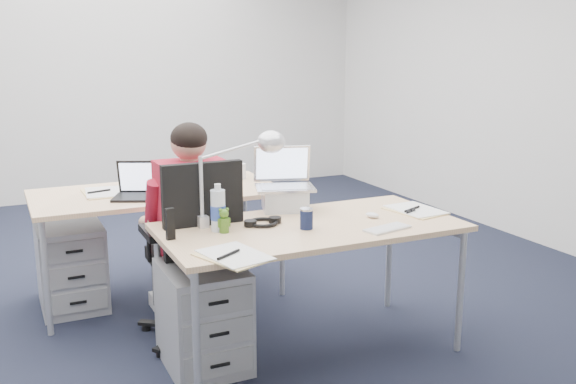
{
  "coord_description": "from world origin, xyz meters",
  "views": [
    {
      "loc": [
        -1.2,
        -3.81,
        1.65
      ],
      "look_at": [
        0.3,
        -0.57,
        0.85
      ],
      "focal_mm": 40.0,
      "sensor_mm": 36.0,
      "label": 1
    }
  ],
  "objects_px": {
    "desk_near": "(310,233)",
    "can_koozie": "(306,219)",
    "drawer_pedestal_far": "(71,266)",
    "desk_lamp": "(229,177)",
    "drawer_pedestal_near": "(203,316)",
    "computer_mouse": "(372,215)",
    "headphones": "(263,221)",
    "silver_laptop": "(285,180)",
    "desk_far": "(157,198)",
    "cordless_phone": "(170,224)",
    "bear_figurine": "(224,220)",
    "office_chair": "(196,288)",
    "sunglasses": "(411,212)",
    "dark_laptop": "(140,180)",
    "water_bottle": "(218,208)",
    "far_cup": "(240,171)",
    "seated_person": "(185,226)",
    "book_stack": "(199,213)",
    "wireless_keyboard": "(387,228)"
  },
  "relations": [
    {
      "from": "desk_far",
      "to": "book_stack",
      "type": "bearing_deg",
      "value": -88.55
    },
    {
      "from": "cordless_phone",
      "to": "desk_far",
      "type": "bearing_deg",
      "value": 73.92
    },
    {
      "from": "desk_far",
      "to": "office_chair",
      "type": "bearing_deg",
      "value": -88.1
    },
    {
      "from": "headphones",
      "to": "can_koozie",
      "type": "relative_size",
      "value": 1.93
    },
    {
      "from": "seated_person",
      "to": "desk_lamp",
      "type": "relative_size",
      "value": 2.44
    },
    {
      "from": "can_koozie",
      "to": "dark_laptop",
      "type": "bearing_deg",
      "value": 121.04
    },
    {
      "from": "silver_laptop",
      "to": "headphones",
      "type": "distance_m",
      "value": 0.38
    },
    {
      "from": "computer_mouse",
      "to": "desk_lamp",
      "type": "relative_size",
      "value": 0.16
    },
    {
      "from": "can_koozie",
      "to": "bear_figurine",
      "type": "relative_size",
      "value": 0.85
    },
    {
      "from": "headphones",
      "to": "water_bottle",
      "type": "relative_size",
      "value": 0.87
    },
    {
      "from": "office_chair",
      "to": "drawer_pedestal_near",
      "type": "relative_size",
      "value": 1.94
    },
    {
      "from": "desk_far",
      "to": "sunglasses",
      "type": "height_order",
      "value": "sunglasses"
    },
    {
      "from": "drawer_pedestal_near",
      "to": "desk_far",
      "type": "bearing_deg",
      "value": 88.0
    },
    {
      "from": "silver_laptop",
      "to": "desk_lamp",
      "type": "height_order",
      "value": "desk_lamp"
    },
    {
      "from": "can_koozie",
      "to": "water_bottle",
      "type": "distance_m",
      "value": 0.46
    },
    {
      "from": "desk_near",
      "to": "can_koozie",
      "type": "distance_m",
      "value": 0.14
    },
    {
      "from": "desk_far",
      "to": "can_koozie",
      "type": "distance_m",
      "value": 1.33
    },
    {
      "from": "desk_far",
      "to": "bear_figurine",
      "type": "distance_m",
      "value": 1.13
    },
    {
      "from": "desk_far",
      "to": "book_stack",
      "type": "relative_size",
      "value": 7.63
    },
    {
      "from": "wireless_keyboard",
      "to": "sunglasses",
      "type": "bearing_deg",
      "value": 22.96
    },
    {
      "from": "bear_figurine",
      "to": "sunglasses",
      "type": "distance_m",
      "value": 1.09
    },
    {
      "from": "desk_far",
      "to": "cordless_phone",
      "type": "relative_size",
      "value": 10.05
    },
    {
      "from": "desk_near",
      "to": "office_chair",
      "type": "height_order",
      "value": "office_chair"
    },
    {
      "from": "wireless_keyboard",
      "to": "book_stack",
      "type": "relative_size",
      "value": 1.23
    },
    {
      "from": "wireless_keyboard",
      "to": "headphones",
      "type": "distance_m",
      "value": 0.66
    },
    {
      "from": "can_koozie",
      "to": "cordless_phone",
      "type": "distance_m",
      "value": 0.7
    },
    {
      "from": "office_chair",
      "to": "dark_laptop",
      "type": "xyz_separation_m",
      "value": [
        -0.17,
        0.56,
        0.55
      ]
    },
    {
      "from": "desk_near",
      "to": "seated_person",
      "type": "relative_size",
      "value": 1.29
    },
    {
      "from": "drawer_pedestal_near",
      "to": "can_koozie",
      "type": "xyz_separation_m",
      "value": [
        0.53,
        -0.16,
        0.51
      ]
    },
    {
      "from": "headphones",
      "to": "dark_laptop",
      "type": "bearing_deg",
      "value": 114.22
    },
    {
      "from": "desk_far",
      "to": "cordless_phone",
      "type": "distance_m",
      "value": 1.15
    },
    {
      "from": "office_chair",
      "to": "sunglasses",
      "type": "bearing_deg",
      "value": -22.2
    },
    {
      "from": "drawer_pedestal_near",
      "to": "computer_mouse",
      "type": "height_order",
      "value": "computer_mouse"
    },
    {
      "from": "can_koozie",
      "to": "dark_laptop",
      "type": "xyz_separation_m",
      "value": [
        -0.64,
        1.06,
        0.06
      ]
    },
    {
      "from": "silver_laptop",
      "to": "far_cup",
      "type": "distance_m",
      "value": 0.97
    },
    {
      "from": "can_koozie",
      "to": "sunglasses",
      "type": "bearing_deg",
      "value": 2.02
    },
    {
      "from": "drawer_pedestal_near",
      "to": "headphones",
      "type": "distance_m",
      "value": 0.59
    },
    {
      "from": "wireless_keyboard",
      "to": "far_cup",
      "type": "height_order",
      "value": "far_cup"
    },
    {
      "from": "drawer_pedestal_near",
      "to": "drawer_pedestal_far",
      "type": "height_order",
      "value": "same"
    },
    {
      "from": "desk_near",
      "to": "sunglasses",
      "type": "bearing_deg",
      "value": -4.11
    },
    {
      "from": "wireless_keyboard",
      "to": "seated_person",
      "type": "bearing_deg",
      "value": 121.92
    },
    {
      "from": "office_chair",
      "to": "desk_near",
      "type": "bearing_deg",
      "value": -39.01
    },
    {
      "from": "seated_person",
      "to": "bear_figurine",
      "type": "relative_size",
      "value": 9.49
    },
    {
      "from": "drawer_pedestal_far",
      "to": "far_cup",
      "type": "xyz_separation_m",
      "value": [
        1.21,
        0.09,
        0.51
      ]
    },
    {
      "from": "water_bottle",
      "to": "cordless_phone",
      "type": "relative_size",
      "value": 1.55
    },
    {
      "from": "drawer_pedestal_far",
      "to": "desk_lamp",
      "type": "height_order",
      "value": "desk_lamp"
    },
    {
      "from": "computer_mouse",
      "to": "cordless_phone",
      "type": "distance_m",
      "value": 1.13
    },
    {
      "from": "desk_far",
      "to": "cordless_phone",
      "type": "xyz_separation_m",
      "value": [
        -0.2,
        -1.13,
        0.13
      ]
    },
    {
      "from": "desk_far",
      "to": "drawer_pedestal_near",
      "type": "bearing_deg",
      "value": -92.0
    },
    {
      "from": "can_koozie",
      "to": "bear_figurine",
      "type": "height_order",
      "value": "bear_figurine"
    }
  ]
}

